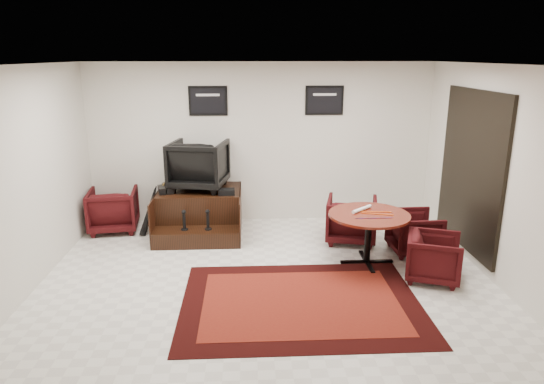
{
  "coord_description": "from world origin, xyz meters",
  "views": [
    {
      "loc": [
        -0.23,
        -5.93,
        2.91
      ],
      "look_at": [
        0.11,
        0.9,
        0.97
      ],
      "focal_mm": 32.0,
      "sensor_mm": 36.0,
      "label": 1
    }
  ],
  "objects": [
    {
      "name": "meeting_table",
      "position": [
        1.47,
        0.48,
        0.66
      ],
      "size": [
        1.14,
        1.14,
        0.75
      ],
      "color": "#46120A",
      "rests_on": "ground"
    },
    {
      "name": "umbrella_hooked",
      "position": [
        -1.89,
        1.91,
        0.42
      ],
      "size": [
        0.31,
        0.12,
        0.83
      ],
      "primitive_type": null,
      "color": "black",
      "rests_on": "ground"
    },
    {
      "name": "shine_chair",
      "position": [
        -1.06,
        2.05,
        1.17
      ],
      "size": [
        1.03,
        0.98,
        0.91
      ],
      "primitive_type": "imported",
      "rotation": [
        0.0,
        0.0,
        2.95
      ],
      "color": "black",
      "rests_on": "shine_podium"
    },
    {
      "name": "polish_kit",
      "position": [
        -0.59,
        1.66,
        0.76
      ],
      "size": [
        0.27,
        0.2,
        0.09
      ],
      "primitive_type": "cube",
      "rotation": [
        0.0,
        0.0,
        0.05
      ],
      "color": "black",
      "rests_on": "shine_podium"
    },
    {
      "name": "table_clutter",
      "position": [
        1.55,
        0.43,
        0.75
      ],
      "size": [
        0.57,
        0.31,
        0.01
      ],
      "color": "#EB530D",
      "rests_on": "meeting_table"
    },
    {
      "name": "umbrella_black",
      "position": [
        -1.88,
        1.73,
        0.42
      ],
      "size": [
        0.32,
        0.12,
        0.85
      ],
      "primitive_type": null,
      "color": "black",
      "rests_on": "ground"
    },
    {
      "name": "paper_roll",
      "position": [
        1.4,
        0.62,
        0.77
      ],
      "size": [
        0.35,
        0.32,
        0.05
      ],
      "primitive_type": "cylinder",
      "rotation": [
        0.0,
        1.57,
        0.73
      ],
      "color": "white",
      "rests_on": "meeting_table"
    },
    {
      "name": "armchair_side",
      "position": [
        -2.53,
        2.03,
        0.4
      ],
      "size": [
        0.86,
        0.82,
        0.8
      ],
      "primitive_type": "imported",
      "rotation": [
        0.0,
        0.0,
        3.26
      ],
      "color": "black",
      "rests_on": "ground"
    },
    {
      "name": "ground",
      "position": [
        0.0,
        0.0,
        0.0
      ],
      "size": [
        6.0,
        6.0,
        0.0
      ],
      "primitive_type": "plane",
      "color": "white",
      "rests_on": "ground"
    },
    {
      "name": "room_shell",
      "position": [
        0.41,
        0.12,
        1.79
      ],
      "size": [
        6.02,
        5.02,
        2.81
      ],
      "color": "silver",
      "rests_on": "ground"
    },
    {
      "name": "table_chair_back",
      "position": [
        1.41,
        1.34,
        0.4
      ],
      "size": [
        0.92,
        0.88,
        0.79
      ],
      "primitive_type": "imported",
      "rotation": [
        0.0,
        0.0,
        2.91
      ],
      "color": "black",
      "rests_on": "ground"
    },
    {
      "name": "shoes_pair",
      "position": [
        -1.6,
        1.82,
        0.77
      ],
      "size": [
        0.3,
        0.34,
        0.11
      ],
      "color": "black",
      "rests_on": "shine_podium"
    },
    {
      "name": "shine_podium",
      "position": [
        -1.06,
        1.91,
        0.33
      ],
      "size": [
        1.39,
        1.43,
        0.72
      ],
      "color": "black",
      "rests_on": "ground"
    },
    {
      "name": "table_chair_corner",
      "position": [
        2.22,
        -0.1,
        0.35
      ],
      "size": [
        0.82,
        0.85,
        0.69
      ],
      "primitive_type": "imported",
      "rotation": [
        0.0,
        0.0,
        1.22
      ],
      "color": "black",
      "rests_on": "ground"
    },
    {
      "name": "table_chair_window",
      "position": [
        2.27,
        0.82,
        0.35
      ],
      "size": [
        0.66,
        0.71,
        0.71
      ],
      "primitive_type": "imported",
      "rotation": [
        0.0,
        0.0,
        1.6
      ],
      "color": "black",
      "rests_on": "ground"
    },
    {
      "name": "area_rug",
      "position": [
        0.39,
        -0.66,
        0.01
      ],
      "size": [
        2.89,
        2.17,
        0.01
      ],
      "color": "black",
      "rests_on": "ground"
    }
  ]
}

